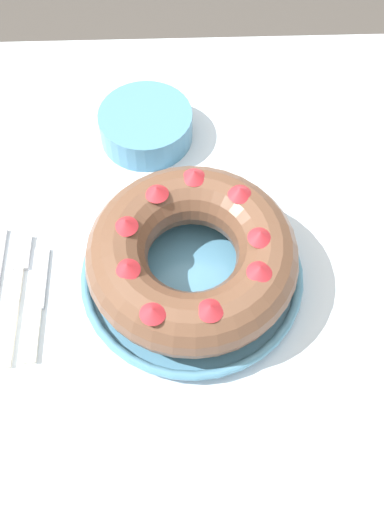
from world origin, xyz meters
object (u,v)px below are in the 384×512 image
at_px(bundt_cake, 192,256).
at_px(side_bowl, 146,126).
at_px(serving_dish, 192,276).
at_px(cake_knife, 36,311).
at_px(fork, 17,287).

relative_size(bundt_cake, side_bowl, 1.88).
xyz_separation_m(serving_dish, cake_knife, (-0.20, -0.04, -0.01)).
bearing_deg(bundt_cake, cake_knife, -168.70).
height_order(bundt_cake, cake_knife, bundt_cake).
xyz_separation_m(cake_knife, side_bowl, (0.14, 0.30, 0.02)).
bearing_deg(side_bowl, fork, -122.86).
distance_m(serving_dish, cake_knife, 0.21).
bearing_deg(serving_dish, side_bowl, 103.54).
distance_m(bundt_cake, side_bowl, 0.26).
distance_m(serving_dish, side_bowl, 0.26).
height_order(serving_dish, fork, serving_dish).
bearing_deg(side_bowl, cake_knife, -115.41).
distance_m(serving_dish, bundt_cake, 0.05).
distance_m(cake_knife, side_bowl, 0.33).
height_order(fork, side_bowl, side_bowl).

